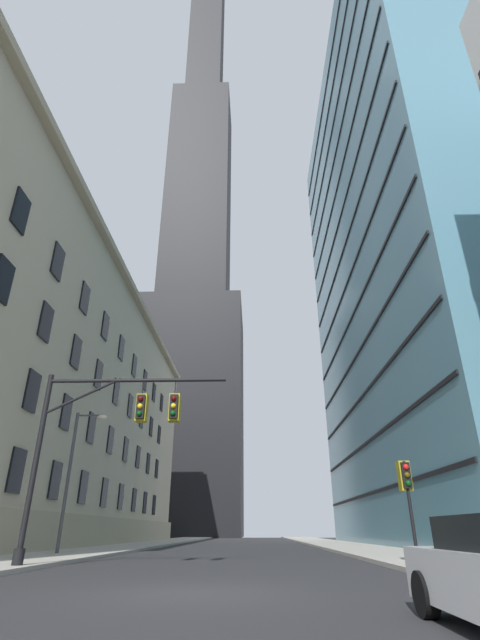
% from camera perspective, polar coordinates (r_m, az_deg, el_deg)
% --- Properties ---
extents(ground_plane, '(102.00, 160.00, 0.10)m').
position_cam_1_polar(ground_plane, '(11.22, -5.78, -31.19)').
color(ground_plane, '#28282B').
extents(station_building, '(15.30, 64.97, 23.97)m').
position_cam_1_polar(station_building, '(43.71, -25.28, -8.27)').
color(station_building, '#BCAF93').
rests_on(station_building, ground).
extents(dark_skyscraper, '(22.99, 22.99, 223.94)m').
position_cam_1_polar(dark_skyscraper, '(119.19, -5.38, 9.75)').
color(dark_skyscraper, black).
rests_on(dark_skyscraper, ground).
extents(glass_office_midrise, '(17.76, 40.61, 55.71)m').
position_cam_1_polar(glass_office_midrise, '(51.94, 22.58, 8.15)').
color(glass_office_midrise, teal).
rests_on(glass_office_midrise, ground).
extents(traffic_signal_mast, '(7.02, 0.63, 6.57)m').
position_cam_1_polar(traffic_signal_mast, '(17.98, -15.40, -12.62)').
color(traffic_signal_mast, black).
rests_on(traffic_signal_mast, sidewalk_left).
extents(traffic_light_near_right, '(0.40, 0.63, 3.39)m').
position_cam_1_polar(traffic_light_near_right, '(18.57, 20.09, -18.43)').
color(traffic_light_near_right, black).
rests_on(traffic_light_near_right, sidewalk_right).
extents(street_lamppost, '(1.79, 0.32, 7.14)m').
position_cam_1_polar(street_lamppost, '(27.43, -20.05, -16.82)').
color(street_lamppost, '#47474C').
rests_on(street_lamppost, sidewalk_left).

